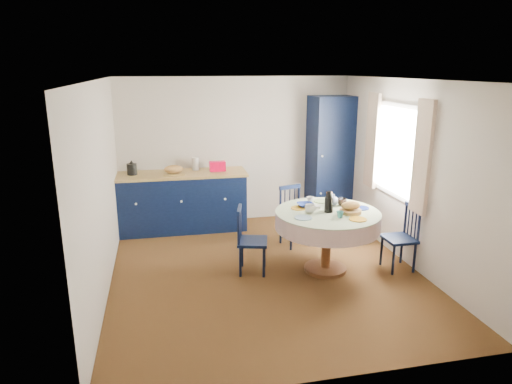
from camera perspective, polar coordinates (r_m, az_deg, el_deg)
floor at (r=6.21m, az=1.16°, el=-9.89°), size 4.50×4.50×0.00m
ceiling at (r=5.62m, az=1.31°, el=13.86°), size 4.50×4.50×0.00m
wall_back at (r=7.94m, az=-2.52°, el=5.22°), size 4.00×0.02×2.50m
wall_left at (r=5.68m, az=-18.81°, el=0.29°), size 0.02×4.50×2.50m
wall_right at (r=6.53m, az=18.58°, el=2.20°), size 0.02×4.50×2.50m
window at (r=6.71m, az=17.15°, el=5.05°), size 0.10×1.74×1.45m
kitchen_counter at (r=7.67m, az=-9.40°, el=-1.10°), size 2.19×0.70×1.21m
pantry_cabinet at (r=8.18m, az=9.37°, el=4.16°), size 0.80×0.60×2.17m
dining_table at (r=6.05m, az=8.95°, el=-3.58°), size 1.37×1.37×1.11m
chair_left at (r=6.03m, az=-0.80°, el=-5.98°), size 0.47×0.48×0.90m
chair_far at (r=6.98m, az=4.77°, el=-2.95°), size 0.49×0.48×0.91m
chair_right at (r=6.42m, az=17.76°, el=-5.36°), size 0.39×0.41×0.90m
mug_a at (r=5.92m, az=6.77°, el=-2.10°), size 0.14×0.14×0.11m
mug_b at (r=5.79m, az=10.46°, el=-2.78°), size 0.09×0.09×0.08m
mug_c at (r=6.29m, az=10.69°, el=-1.24°), size 0.12×0.12×0.10m
mug_d at (r=6.31m, az=6.80°, el=-1.03°), size 0.10×0.10×0.10m
cobalt_bowl at (r=6.16m, az=6.19°, el=-1.64°), size 0.22×0.22×0.05m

